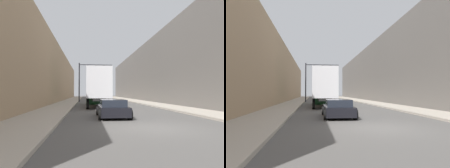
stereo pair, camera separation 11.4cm
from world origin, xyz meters
The scene contains 8 objects.
ground_plane centered at (0.00, 0.00, 0.00)m, with size 200.00×200.00×0.00m, color #565451.
sidewalk_right centered at (6.04, 30.00, 0.07)m, with size 3.06×80.00×0.15m.
sidewalk_left centered at (-6.04, 30.00, 0.07)m, with size 3.06×80.00×0.15m.
building_right centered at (10.56, 30.00, 5.39)m, with size 6.00×80.00×10.79m.
building_left centered at (-10.56, 30.00, 4.71)m, with size 6.00×80.00×9.42m.
semi_truck centered at (-1.87, 16.47, 2.34)m, with size 2.52×11.69×4.22m.
sedan_car centered at (-1.36, 4.62, 0.58)m, with size 2.04×4.26×1.19m.
traffic_signal_gantry centered at (-2.86, 28.18, 4.81)m, with size 5.84×0.35×6.78m.
Camera 2 is at (-2.98, -9.96, 1.66)m, focal length 35.00 mm.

